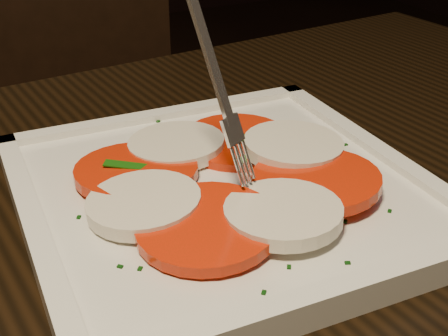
# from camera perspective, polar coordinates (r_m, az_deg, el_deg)

# --- Properties ---
(chair) EXTENTS (0.48, 0.48, 0.93)m
(chair) POSITION_cam_1_polar(r_m,az_deg,el_deg) (1.07, -14.55, 2.08)
(chair) COLOR black
(chair) RESTS_ON ground
(plate) EXTENTS (0.30, 0.30, 0.01)m
(plate) POSITION_cam_1_polar(r_m,az_deg,el_deg) (0.46, 0.00, -2.44)
(plate) COLOR white
(plate) RESTS_ON table
(caprese_salad) EXTENTS (0.23, 0.25, 0.02)m
(caprese_salad) POSITION_cam_1_polar(r_m,az_deg,el_deg) (0.45, 0.00, -0.70)
(caprese_salad) COLOR red
(caprese_salad) RESTS_ON plate
(fork) EXTENTS (0.05, 0.06, 0.15)m
(fork) POSITION_cam_1_polar(r_m,az_deg,el_deg) (0.41, -1.68, 8.86)
(fork) COLOR white
(fork) RESTS_ON caprese_salad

